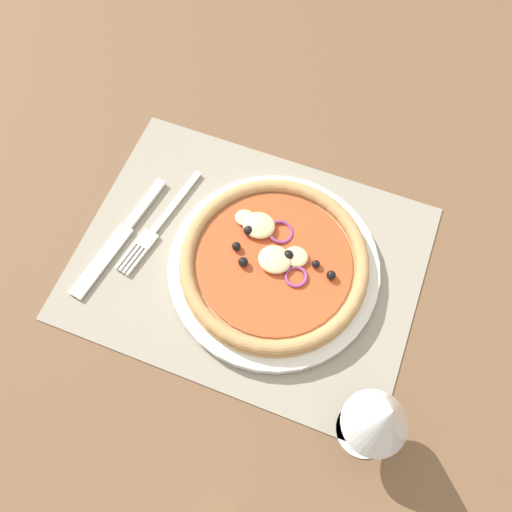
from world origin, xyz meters
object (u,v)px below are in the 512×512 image
(plate, at_px, (273,270))
(knife, at_px, (120,237))
(pizza, at_px, (273,264))
(fork, at_px, (157,226))
(wine_glass, at_px, (382,419))

(plate, xyz_separation_m, knife, (0.21, 0.03, -0.00))
(plate, distance_m, pizza, 0.02)
(knife, bearing_deg, pizza, 106.69)
(pizza, bearing_deg, fork, -1.96)
(pizza, xyz_separation_m, fork, (0.17, -0.01, -0.02))
(fork, relative_size, wine_glass, 1.21)
(wine_glass, bearing_deg, knife, -17.69)
(fork, bearing_deg, plate, 98.46)
(pizza, relative_size, fork, 1.35)
(pizza, bearing_deg, plate, 113.69)
(plate, height_order, knife, plate)
(fork, height_order, knife, knife)
(knife, xyz_separation_m, wine_glass, (-0.38, 0.12, 0.09))
(plate, relative_size, wine_glass, 1.84)
(fork, height_order, wine_glass, wine_glass)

